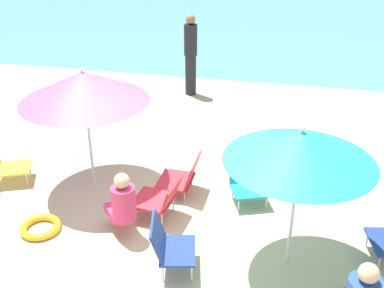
{
  "coord_description": "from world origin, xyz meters",
  "views": [
    {
      "loc": [
        1.44,
        -4.99,
        3.77
      ],
      "look_at": [
        0.13,
        0.85,
        0.7
      ],
      "focal_mm": 43.91,
      "sensor_mm": 36.0,
      "label": 1
    }
  ],
  "objects_px": {
    "umbrella_purple": "(84,87)",
    "beach_chair_c": "(248,182)",
    "person_a": "(191,55)",
    "person_b": "(122,203)",
    "beach_chair_b": "(168,244)",
    "beach_chair_d": "(183,176)",
    "beach_chair_e": "(3,163)",
    "beach_chair_a": "(160,198)",
    "swim_ring": "(41,227)",
    "umbrella_teal": "(301,147)"
  },
  "relations": [
    {
      "from": "umbrella_purple",
      "to": "beach_chair_c",
      "type": "xyz_separation_m",
      "value": [
        2.32,
        0.06,
        -1.26
      ]
    },
    {
      "from": "person_a",
      "to": "person_b",
      "type": "bearing_deg",
      "value": 138.53
    },
    {
      "from": "beach_chair_b",
      "to": "beach_chair_d",
      "type": "height_order",
      "value": "beach_chair_b"
    },
    {
      "from": "beach_chair_b",
      "to": "beach_chair_e",
      "type": "distance_m",
      "value": 3.19
    },
    {
      "from": "umbrella_purple",
      "to": "person_b",
      "type": "relative_size",
      "value": 1.99
    },
    {
      "from": "beach_chair_a",
      "to": "beach_chair_b",
      "type": "bearing_deg",
      "value": 118.18
    },
    {
      "from": "beach_chair_c",
      "to": "person_a",
      "type": "height_order",
      "value": "person_a"
    },
    {
      "from": "swim_ring",
      "to": "person_b",
      "type": "bearing_deg",
      "value": 9.18
    },
    {
      "from": "person_b",
      "to": "swim_ring",
      "type": "relative_size",
      "value": 1.74
    },
    {
      "from": "beach_chair_a",
      "to": "beach_chair_b",
      "type": "height_order",
      "value": "beach_chair_b"
    },
    {
      "from": "beach_chair_b",
      "to": "person_a",
      "type": "height_order",
      "value": "person_a"
    },
    {
      "from": "umbrella_teal",
      "to": "person_a",
      "type": "relative_size",
      "value": 1.01
    },
    {
      "from": "umbrella_purple",
      "to": "umbrella_teal",
      "type": "distance_m",
      "value": 3.14
    },
    {
      "from": "umbrella_purple",
      "to": "beach_chair_b",
      "type": "height_order",
      "value": "umbrella_purple"
    },
    {
      "from": "beach_chair_d",
      "to": "person_a",
      "type": "height_order",
      "value": "person_a"
    },
    {
      "from": "beach_chair_c",
      "to": "beach_chair_d",
      "type": "distance_m",
      "value": 0.94
    },
    {
      "from": "beach_chair_d",
      "to": "umbrella_teal",
      "type": "bearing_deg",
      "value": 143.85
    },
    {
      "from": "beach_chair_e",
      "to": "umbrella_purple",
      "type": "bearing_deg",
      "value": -11.74
    },
    {
      "from": "beach_chair_e",
      "to": "person_b",
      "type": "relative_size",
      "value": 0.8
    },
    {
      "from": "beach_chair_c",
      "to": "person_b",
      "type": "bearing_deg",
      "value": -73.42
    },
    {
      "from": "beach_chair_e",
      "to": "swim_ring",
      "type": "xyz_separation_m",
      "value": [
        1.1,
        -0.98,
        -0.27
      ]
    },
    {
      "from": "beach_chair_c",
      "to": "beach_chair_b",
      "type": "bearing_deg",
      "value": -45.24
    },
    {
      "from": "umbrella_teal",
      "to": "swim_ring",
      "type": "distance_m",
      "value": 3.47
    },
    {
      "from": "beach_chair_a",
      "to": "beach_chair_b",
      "type": "xyz_separation_m",
      "value": [
        0.36,
        -0.93,
        0.03
      ]
    },
    {
      "from": "beach_chair_b",
      "to": "beach_chair_e",
      "type": "bearing_deg",
      "value": 143.48
    },
    {
      "from": "umbrella_purple",
      "to": "beach_chair_c",
      "type": "height_order",
      "value": "umbrella_purple"
    },
    {
      "from": "beach_chair_c",
      "to": "beach_chair_d",
      "type": "xyz_separation_m",
      "value": [
        -0.94,
        -0.04,
        -0.01
      ]
    },
    {
      "from": "beach_chair_d",
      "to": "beach_chair_e",
      "type": "bearing_deg",
      "value": 6.62
    },
    {
      "from": "umbrella_teal",
      "to": "beach_chair_a",
      "type": "bearing_deg",
      "value": 163.22
    },
    {
      "from": "person_a",
      "to": "person_b",
      "type": "distance_m",
      "value": 5.06
    },
    {
      "from": "beach_chair_e",
      "to": "swim_ring",
      "type": "relative_size",
      "value": 1.4
    },
    {
      "from": "beach_chair_e",
      "to": "swim_ring",
      "type": "height_order",
      "value": "beach_chair_e"
    },
    {
      "from": "beach_chair_a",
      "to": "swim_ring",
      "type": "distance_m",
      "value": 1.59
    },
    {
      "from": "umbrella_purple",
      "to": "beach_chair_d",
      "type": "relative_size",
      "value": 3.14
    },
    {
      "from": "umbrella_teal",
      "to": "beach_chair_b",
      "type": "xyz_separation_m",
      "value": [
        -1.34,
        -0.42,
        -1.18
      ]
    },
    {
      "from": "beach_chair_c",
      "to": "swim_ring",
      "type": "distance_m",
      "value": 2.85
    },
    {
      "from": "person_a",
      "to": "swim_ring",
      "type": "bearing_deg",
      "value": 126.63
    },
    {
      "from": "beach_chair_d",
      "to": "person_b",
      "type": "xyz_separation_m",
      "value": [
        -0.51,
        -1.08,
        0.18
      ]
    },
    {
      "from": "beach_chair_d",
      "to": "person_a",
      "type": "xyz_separation_m",
      "value": [
        -0.78,
        3.95,
        0.61
      ]
    },
    {
      "from": "beach_chair_a",
      "to": "person_b",
      "type": "bearing_deg",
      "value": 56.96
    },
    {
      "from": "umbrella_purple",
      "to": "beach_chair_d",
      "type": "distance_m",
      "value": 1.87
    },
    {
      "from": "umbrella_teal",
      "to": "beach_chair_b",
      "type": "distance_m",
      "value": 1.83
    },
    {
      "from": "beach_chair_d",
      "to": "beach_chair_a",
      "type": "bearing_deg",
      "value": 77.53
    },
    {
      "from": "beach_chair_b",
      "to": "person_a",
      "type": "xyz_separation_m",
      "value": [
        -0.99,
        5.53,
        0.54
      ]
    },
    {
      "from": "beach_chair_c",
      "to": "umbrella_purple",
      "type": "bearing_deg",
      "value": -109.64
    },
    {
      "from": "umbrella_purple",
      "to": "beach_chair_d",
      "type": "xyz_separation_m",
      "value": [
        1.38,
        0.02,
        -1.26
      ]
    },
    {
      "from": "swim_ring",
      "to": "umbrella_teal",
      "type": "bearing_deg",
      "value": 1.75
    },
    {
      "from": "umbrella_purple",
      "to": "beach_chair_e",
      "type": "relative_size",
      "value": 2.47
    },
    {
      "from": "beach_chair_b",
      "to": "swim_ring",
      "type": "relative_size",
      "value": 1.24
    },
    {
      "from": "beach_chair_b",
      "to": "umbrella_teal",
      "type": "bearing_deg",
      "value": 5.02
    }
  ]
}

